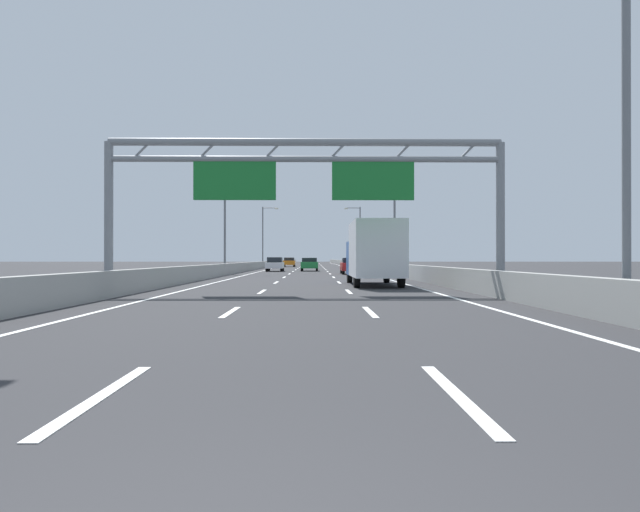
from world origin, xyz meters
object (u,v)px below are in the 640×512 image
at_px(green_car, 309,264).
at_px(red_car, 351,266).
at_px(orange_car, 289,262).
at_px(box_truck, 374,252).
at_px(sign_gantry, 305,175).
at_px(white_car, 275,264).
at_px(silver_car, 312,262).
at_px(streetlamp_right_near, 616,88).
at_px(streetlamp_right_far, 359,233).
at_px(streetlamp_right_mid, 392,214).
at_px(streetlamp_left_far, 264,233).
at_px(streetlamp_left_mid, 227,214).

xyz_separation_m(green_car, red_car, (3.75, -12.15, -0.00)).
bearing_deg(orange_car, box_truck, -83.76).
bearing_deg(sign_gantry, orange_car, 92.96).
height_order(white_car, silver_car, white_car).
distance_m(red_car, white_car, 12.95).
distance_m(streetlamp_right_near, white_car, 49.19).
bearing_deg(box_truck, streetlamp_right_far, 86.25).
relative_size(streetlamp_right_mid, green_car, 2.20).
relative_size(streetlamp_left_far, box_truck, 1.23).
height_order(red_car, white_car, white_car).
relative_size(red_car, white_car, 1.02).
bearing_deg(box_truck, streetlamp_right_near, -75.74).
distance_m(orange_car, box_truck, 65.02).
bearing_deg(red_car, sign_gantry, -97.79).
bearing_deg(orange_car, green_car, -83.58).
distance_m(green_car, box_truck, 33.52).
relative_size(streetlamp_left_mid, silver_car, 2.15).
bearing_deg(sign_gantry, white_car, 95.74).
relative_size(sign_gantry, streetlamp_right_mid, 1.74).
relative_size(streetlamp_right_near, streetlamp_left_far, 1.00).
relative_size(streetlamp_right_mid, red_car, 2.22).
distance_m(streetlamp_right_near, streetlamp_left_mid, 41.48).
distance_m(streetlamp_right_near, green_car, 49.99).
xyz_separation_m(streetlamp_right_far, orange_car, (-11.10, 3.10, -4.63)).
distance_m(sign_gantry, streetlamp_right_near, 12.79).
height_order(streetlamp_right_near, streetlamp_right_mid, same).
relative_size(streetlamp_left_far, white_car, 2.25).
relative_size(streetlamp_right_near, streetlamp_right_far, 1.00).
distance_m(orange_car, green_car, 31.50).
distance_m(streetlamp_left_far, streetlamp_right_far, 14.93).
bearing_deg(streetlamp_right_mid, box_truck, -100.02).
relative_size(streetlamp_left_mid, box_truck, 1.23).
bearing_deg(streetlamp_left_mid, green_car, 54.98).
bearing_deg(orange_car, streetlamp_right_mid, -75.13).
bearing_deg(streetlamp_left_mid, sign_gantry, -75.27).
height_order(streetlamp_left_far, white_car, streetlamp_left_far).
height_order(streetlamp_right_mid, green_car, streetlamp_right_mid).
xyz_separation_m(red_car, box_truck, (-0.21, -21.17, 0.98)).
bearing_deg(streetlamp_right_near, streetlamp_right_far, 90.00).
distance_m(streetlamp_left_mid, silver_car, 59.89).
bearing_deg(box_truck, red_car, 89.44).
height_order(streetlamp_left_far, orange_car, streetlamp_left_far).
height_order(sign_gantry, orange_car, sign_gantry).
bearing_deg(orange_car, streetlamp_right_far, -15.62).
relative_size(streetlamp_right_mid, box_truck, 1.23).
distance_m(orange_car, red_car, 44.06).
height_order(sign_gantry, streetlamp_right_far, streetlamp_right_far).
distance_m(streetlamp_right_mid, streetlamp_right_far, 38.70).
relative_size(streetlamp_right_near, white_car, 2.25).
distance_m(streetlamp_left_far, box_truck, 62.59).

